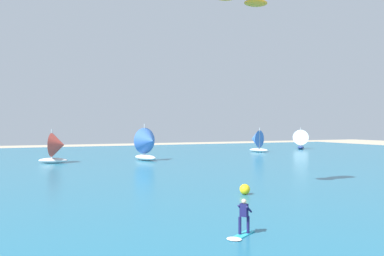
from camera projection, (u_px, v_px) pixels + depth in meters
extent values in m
cube|color=#236B89|center=(84.00, 164.00, 50.42)|extent=(160.00, 90.00, 0.10)
cube|color=#26B2CC|center=(244.00, 234.00, 17.42)|extent=(1.42, 1.11, 0.05)
cylinder|color=#19194C|center=(240.00, 226.00, 17.34)|extent=(0.14, 0.14, 0.80)
cylinder|color=#19194C|center=(248.00, 225.00, 17.50)|extent=(0.14, 0.14, 0.80)
cube|color=#19194C|center=(244.00, 210.00, 17.42)|extent=(0.38, 0.42, 0.60)
sphere|color=beige|center=(244.00, 201.00, 17.42)|extent=(0.22, 0.22, 0.22)
cylinder|color=#19194C|center=(241.00, 208.00, 17.61)|extent=(0.47, 0.34, 0.39)
cylinder|color=#19194C|center=(249.00, 209.00, 17.36)|extent=(0.47, 0.34, 0.39)
ellipsoid|color=white|center=(234.00, 239.00, 16.65)|extent=(0.88, 0.91, 0.08)
ellipsoid|color=orange|center=(256.00, 3.00, 28.93)|extent=(2.07, 1.77, 0.30)
ellipsoid|color=silver|center=(145.00, 158.00, 55.39)|extent=(3.10, 4.83, 0.86)
cylinder|color=silver|center=(144.00, 139.00, 55.53)|extent=(0.14, 0.14, 4.57)
cone|color=#3F72CC|center=(149.00, 141.00, 54.81)|extent=(4.30, 3.24, 3.84)
ellipsoid|color=silver|center=(259.00, 150.00, 73.35)|extent=(3.02, 4.24, 0.76)
cylinder|color=silver|center=(260.00, 138.00, 73.22)|extent=(0.13, 0.13, 4.04)
cone|color=#3F72CC|center=(256.00, 139.00, 73.79)|extent=(3.82, 3.08, 3.39)
ellipsoid|color=silver|center=(53.00, 160.00, 51.29)|extent=(4.15, 2.70, 0.74)
cylinder|color=silver|center=(52.00, 143.00, 51.27)|extent=(0.12, 0.12, 3.93)
cone|color=#D84C3F|center=(58.00, 145.00, 51.30)|extent=(2.81, 3.70, 3.30)
ellipsoid|color=navy|center=(301.00, 147.00, 83.10)|extent=(3.68, 3.99, 0.76)
cylinder|color=silver|center=(301.00, 137.00, 82.91)|extent=(0.13, 0.13, 4.05)
cone|color=white|center=(301.00, 137.00, 83.76)|extent=(3.74, 3.55, 3.40)
sphere|color=yellow|center=(245.00, 189.00, 27.71)|extent=(0.78, 0.78, 0.78)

